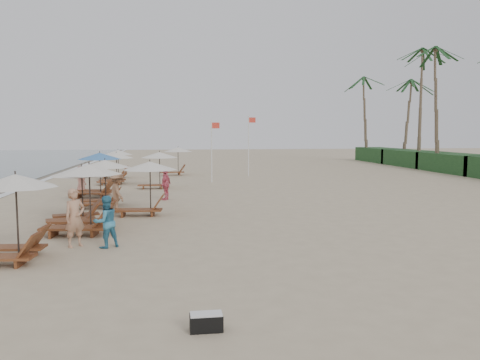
{
  "coord_description": "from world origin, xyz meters",
  "views": [
    {
      "loc": [
        -1.93,
        -15.94,
        3.44
      ],
      "look_at": [
        1.0,
        5.24,
        1.3
      ],
      "focal_mm": 35.87,
      "sensor_mm": 36.0,
      "label": 1
    }
  ],
  "objects": [
    {
      "name": "ground",
      "position": [
        0.0,
        0.0,
        0.0
      ],
      "size": [
        160.0,
        160.0,
        0.0
      ],
      "primitive_type": "plane",
      "color": "tan",
      "rests_on": "ground"
    },
    {
      "name": "lounger_station_0",
      "position": [
        -6.3,
        -2.67,
        1.18
      ],
      "size": [
        2.49,
        2.18,
        2.34
      ],
      "color": "brown",
      "rests_on": "ground"
    },
    {
      "name": "lounger_station_1",
      "position": [
        -5.09,
        0.89,
        1.06
      ],
      "size": [
        2.74,
        2.24,
        2.35
      ],
      "color": "brown",
      "rests_on": "ground"
    },
    {
      "name": "lounger_station_2",
      "position": [
        -5.56,
        2.73,
        1.2
      ],
      "size": [
        2.48,
        2.3,
        2.15
      ],
      "color": "brown",
      "rests_on": "ground"
    },
    {
      "name": "lounger_station_3",
      "position": [
        -5.26,
        6.56,
        1.16
      ],
      "size": [
        2.54,
        2.33,
        2.18
      ],
      "color": "brown",
      "rests_on": "ground"
    },
    {
      "name": "lounger_station_4",
      "position": [
        -6.09,
        10.34,
        1.14
      ],
      "size": [
        2.67,
        2.28,
        2.35
      ],
      "color": "brown",
      "rests_on": "ground"
    },
    {
      "name": "lounger_station_5",
      "position": [
        -5.88,
        16.52,
        1.14
      ],
      "size": [
        2.47,
        2.25,
        2.08
      ],
      "color": "brown",
      "rests_on": "ground"
    },
    {
      "name": "lounger_station_6",
      "position": [
        -6.3,
        20.84,
        1.05
      ],
      "size": [
        2.5,
        2.17,
        2.11
      ],
      "color": "brown",
      "rests_on": "ground"
    },
    {
      "name": "inland_station_0",
      "position": [
        -3.13,
        4.11,
        1.38
      ],
      "size": [
        2.68,
        2.24,
        2.22
      ],
      "color": "brown",
      "rests_on": "ground"
    },
    {
      "name": "inland_station_1",
      "position": [
        -2.96,
        13.72,
        1.48
      ],
      "size": [
        2.51,
        2.24,
        2.22
      ],
      "color": "brown",
      "rests_on": "ground"
    },
    {
      "name": "inland_station_2",
      "position": [
        -1.78,
        22.79,
        1.41
      ],
      "size": [
        2.64,
        2.24,
        2.22
      ],
      "color": "brown",
      "rests_on": "ground"
    },
    {
      "name": "beachgoer_near",
      "position": [
        -4.89,
        -1.22,
        0.88
      ],
      "size": [
        0.77,
        0.73,
        1.77
      ],
      "primitive_type": "imported",
      "rotation": [
        0.0,
        0.0,
        0.67
      ],
      "color": "tan",
      "rests_on": "ground"
    },
    {
      "name": "beachgoer_mid_a",
      "position": [
        -3.96,
        -1.47,
        0.78
      ],
      "size": [
        0.96,
        0.91,
        1.57
      ],
      "primitive_type": "imported",
      "rotation": [
        0.0,
        0.0,
        3.7
      ],
      "color": "teal",
      "rests_on": "ground"
    },
    {
      "name": "beachgoer_mid_b",
      "position": [
        -4.33,
        4.84,
        0.87
      ],
      "size": [
        1.04,
        1.29,
        1.74
      ],
      "primitive_type": "imported",
      "rotation": [
        0.0,
        0.0,
        1.97
      ],
      "color": "#9A6D4E",
      "rests_on": "ground"
    },
    {
      "name": "beachgoer_far_a",
      "position": [
        -2.35,
        8.53,
        0.79
      ],
      "size": [
        0.74,
        1.0,
        1.58
      ],
      "primitive_type": "imported",
      "rotation": [
        0.0,
        0.0,
        4.27
      ],
      "color": "#D5556A",
      "rests_on": "ground"
    },
    {
      "name": "beachgoer_far_b",
      "position": [
        -7.01,
        11.25,
        0.8
      ],
      "size": [
        0.68,
        0.88,
        1.6
      ],
      "primitive_type": "imported",
      "rotation": [
        0.0,
        0.0,
        1.33
      ],
      "color": "tan",
      "rests_on": "ground"
    },
    {
      "name": "duffel_bag",
      "position": [
        -1.41,
        -7.91,
        0.16
      ],
      "size": [
        0.58,
        0.29,
        0.32
      ],
      "color": "black",
      "rests_on": "ground"
    },
    {
      "name": "flag_pole_near",
      "position": [
        0.68,
        16.83,
        2.39
      ],
      "size": [
        0.6,
        0.08,
        4.29
      ],
      "color": "silver",
      "rests_on": "ground"
    },
    {
      "name": "flag_pole_far",
      "position": [
        3.9,
        21.11,
        2.64
      ],
      "size": [
        0.6,
        0.08,
        4.78
      ],
      "color": "silver",
      "rests_on": "ground"
    }
  ]
}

